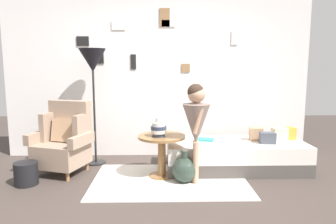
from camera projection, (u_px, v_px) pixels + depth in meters
ground_plane at (155, 207)px, 3.16m from camera, size 12.00×12.00×0.00m
gallery_wall at (157, 75)px, 4.90m from camera, size 4.80×0.12×2.60m
rug at (170, 180)px, 3.89m from camera, size 1.93×1.26×0.01m
armchair at (64, 141)px, 4.16m from camera, size 0.87×0.75×0.97m
daybed at (235, 155)px, 4.30m from camera, size 1.90×0.80×0.40m
pillow_head at (288, 134)px, 4.38m from camera, size 0.21×0.14×0.17m
pillow_mid at (280, 134)px, 4.32m from camera, size 0.22×0.15×0.18m
pillow_back at (268, 138)px, 4.15m from camera, size 0.21×0.13×0.15m
pillow_extra at (256, 134)px, 4.33m from camera, size 0.19×0.14×0.18m
side_table at (162, 147)px, 3.98m from camera, size 0.62×0.62×0.55m
vase_striped at (159, 129)px, 3.89m from camera, size 0.20×0.20×0.24m
floor_lamp at (93, 65)px, 4.39m from camera, size 0.39×0.39×1.69m
person_child at (196, 119)px, 3.72m from camera, size 0.34×0.34×1.23m
book_on_daybed at (206, 140)px, 4.33m from camera, size 0.25×0.21×0.03m
demijohn_near at (184, 169)px, 3.82m from camera, size 0.32×0.32×0.41m
magazine_basket at (26, 174)px, 3.74m from camera, size 0.28×0.28×0.28m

